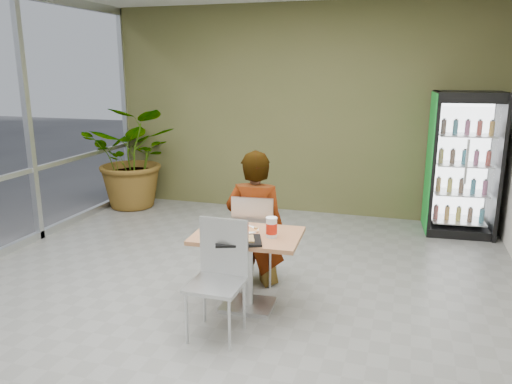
% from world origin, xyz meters
% --- Properties ---
extents(ground, '(7.00, 7.00, 0.00)m').
position_xyz_m(ground, '(0.00, 0.00, 0.00)').
color(ground, gray).
rests_on(ground, ground).
extents(room_envelope, '(6.00, 7.00, 3.20)m').
position_xyz_m(room_envelope, '(0.00, 0.00, 1.60)').
color(room_envelope, silver).
rests_on(room_envelope, ground).
extents(dining_table, '(1.02, 0.74, 0.75)m').
position_xyz_m(dining_table, '(0.32, 0.08, 0.54)').
color(dining_table, '#A16D45').
rests_on(dining_table, ground).
extents(chair_far, '(0.47, 0.47, 0.98)m').
position_xyz_m(chair_far, '(0.21, 0.63, 0.57)').
color(chair_far, silver).
rests_on(chair_far, ground).
extents(chair_near, '(0.45, 0.45, 1.00)m').
position_xyz_m(chair_near, '(0.22, -0.40, 0.59)').
color(chair_near, silver).
rests_on(chair_near, ground).
extents(seated_woman, '(0.67, 0.46, 1.74)m').
position_xyz_m(seated_woman, '(0.21, 0.68, 0.57)').
color(seated_woman, black).
rests_on(seated_woman, ground).
extents(pizza_plate, '(0.34, 0.26, 0.03)m').
position_xyz_m(pizza_plate, '(0.27, 0.17, 0.77)').
color(pizza_plate, white).
rests_on(pizza_plate, dining_table).
extents(soda_cup, '(0.11, 0.11, 0.19)m').
position_xyz_m(soda_cup, '(0.55, 0.06, 0.84)').
color(soda_cup, white).
rests_on(soda_cup, dining_table).
extents(napkin_stack, '(0.18, 0.18, 0.02)m').
position_xyz_m(napkin_stack, '(0.01, -0.07, 0.76)').
color(napkin_stack, white).
rests_on(napkin_stack, dining_table).
extents(cafeteria_tray, '(0.48, 0.42, 0.02)m').
position_xyz_m(cafeteria_tray, '(0.31, -0.16, 0.76)').
color(cafeteria_tray, black).
rests_on(cafeteria_tray, dining_table).
extents(beverage_fridge, '(0.94, 0.74, 1.95)m').
position_xyz_m(beverage_fridge, '(2.43, 3.09, 0.97)').
color(beverage_fridge, black).
rests_on(beverage_fridge, ground).
extents(potted_plant, '(1.71, 1.55, 1.66)m').
position_xyz_m(potted_plant, '(-2.55, 2.97, 0.83)').
color(potted_plant, '#255D25').
rests_on(potted_plant, ground).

